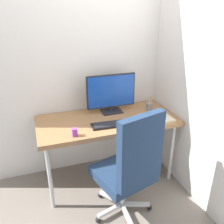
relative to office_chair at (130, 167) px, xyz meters
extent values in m
plane|color=slate|center=(0.00, 0.61, -0.56)|extent=(8.00, 8.00, 0.00)
cube|color=white|center=(0.00, 0.97, 0.84)|extent=(3.15, 0.04, 2.80)
cube|color=white|center=(0.74, 0.36, 0.84)|extent=(0.04, 2.39, 2.80)
cube|color=#996B42|center=(0.00, 0.61, 0.15)|extent=(1.42, 0.66, 0.04)
cylinder|color=silver|center=(-0.64, 0.35, -0.22)|extent=(0.04, 0.04, 0.69)
cylinder|color=silver|center=(0.64, 0.35, -0.22)|extent=(0.04, 0.04, 0.69)
cylinder|color=silver|center=(-0.64, 0.87, -0.22)|extent=(0.04, 0.04, 0.69)
cylinder|color=silver|center=(0.64, 0.87, -0.22)|extent=(0.04, 0.04, 0.69)
sphere|color=black|center=(-0.28, 0.03, -0.54)|extent=(0.05, 0.05, 0.05)
cube|color=silver|center=(-0.16, 0.06, -0.50)|extent=(0.27, 0.11, 0.03)
cube|color=silver|center=(-0.03, -0.04, -0.50)|extent=(0.05, 0.27, 0.03)
sphere|color=black|center=(0.22, 0.01, -0.54)|extent=(0.05, 0.05, 0.05)
cube|color=silver|center=(0.10, 0.05, -0.50)|extent=(0.26, 0.13, 0.03)
sphere|color=black|center=(0.14, 0.31, -0.54)|extent=(0.05, 0.05, 0.05)
cube|color=silver|center=(0.05, 0.20, -0.50)|extent=(0.19, 0.23, 0.03)
sphere|color=black|center=(-0.18, 0.32, -0.54)|extent=(0.05, 0.05, 0.05)
cube|color=silver|center=(-0.10, 0.21, -0.50)|extent=(0.18, 0.24, 0.03)
cylinder|color=silver|center=(-0.03, 0.10, -0.33)|extent=(0.04, 0.04, 0.30)
cube|color=navy|center=(-0.03, 0.10, -0.14)|extent=(0.56, 0.55, 0.09)
cube|color=navy|center=(0.03, -0.12, 0.21)|extent=(0.42, 0.18, 0.61)
cube|color=black|center=(0.10, 0.77, 0.18)|extent=(0.22, 0.17, 0.01)
cube|color=black|center=(0.10, 0.78, 0.21)|extent=(0.04, 0.02, 0.05)
cube|color=black|center=(0.10, 0.78, 0.40)|extent=(0.53, 0.02, 0.36)
cube|color=#1947B2|center=(0.10, 0.77, 0.40)|extent=(0.51, 0.01, 0.34)
cube|color=black|center=(0.03, 0.45, 0.18)|extent=(0.47, 0.16, 0.02)
cube|color=black|center=(0.03, 0.45, 0.19)|extent=(0.43, 0.13, 0.00)
ellipsoid|color=#9EA0A5|center=(0.36, 0.46, 0.19)|extent=(0.06, 0.10, 0.03)
cylinder|color=slate|center=(0.50, 0.65, 0.22)|extent=(0.07, 0.07, 0.09)
cylinder|color=silver|center=(0.49, 0.65, 0.27)|extent=(0.03, 0.01, 0.11)
cylinder|color=silver|center=(0.51, 0.65, 0.27)|extent=(0.03, 0.01, 0.11)
torus|color=orange|center=(0.50, 0.65, 0.23)|extent=(0.03, 0.04, 0.01)
cylinder|color=orange|center=(0.51, 0.64, 0.27)|extent=(0.02, 0.01, 0.14)
cylinder|color=red|center=(0.51, 0.66, 0.26)|extent=(0.01, 0.02, 0.13)
cube|color=beige|center=(0.56, 0.44, 0.18)|extent=(0.14, 0.24, 0.02)
cube|color=purple|center=(-0.38, 0.37, 0.21)|extent=(0.05, 0.05, 0.07)
camera|label=1|loc=(-0.68, -1.51, 1.23)|focal=38.49mm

